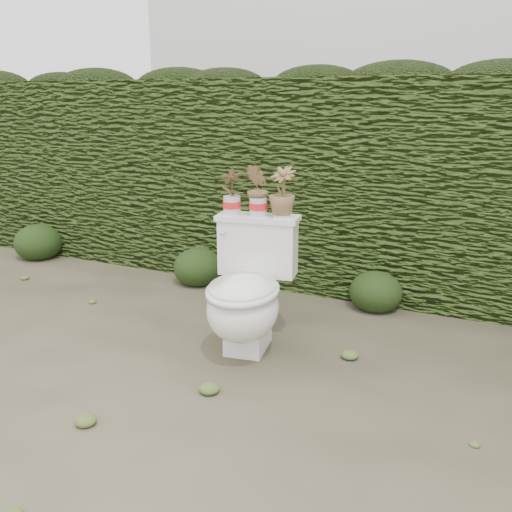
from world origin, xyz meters
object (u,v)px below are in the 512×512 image
at_px(potted_plant_left, 232,192).
at_px(potted_plant_right, 282,193).
at_px(toilet, 247,294).
at_px(potted_plant_center, 258,191).

bearing_deg(potted_plant_left, potted_plant_right, 150.94).
height_order(toilet, potted_plant_left, potted_plant_left).
xyz_separation_m(potted_plant_center, potted_plant_right, (0.14, 0.02, -0.01)).
bearing_deg(potted_plant_left, toilet, 95.34).
bearing_deg(potted_plant_right, potted_plant_center, -165.50).
height_order(toilet, potted_plant_center, potted_plant_center).
bearing_deg(potted_plant_left, potted_plant_center, 150.94).
height_order(potted_plant_center, potted_plant_right, potted_plant_center).
xyz_separation_m(toilet, potted_plant_right, (0.11, 0.26, 0.56)).
bearing_deg(toilet, potted_plant_center, 89.59).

